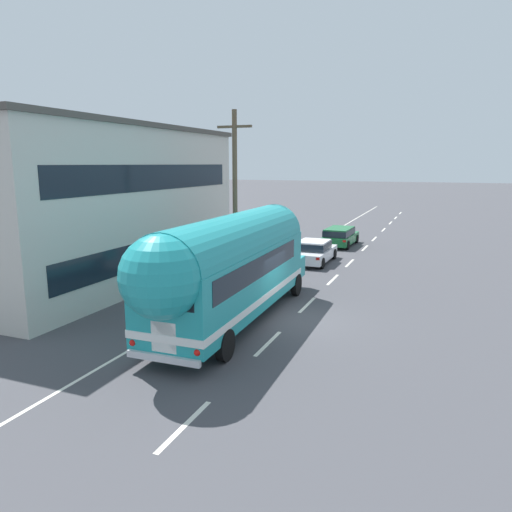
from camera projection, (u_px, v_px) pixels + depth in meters
ground_plane at (293, 319)px, 18.54m from camera, size 300.00×300.00×0.00m
lane_markings at (311, 256)px, 31.24m from camera, size 4.10×80.00×0.01m
roadside_building at (60, 202)px, 25.29m from camera, size 12.49×16.63×7.84m
utility_pole at (235, 195)px, 23.60m from camera, size 1.80×0.24×8.50m
painted_bus at (229, 265)px, 17.39m from camera, size 2.79×12.46×4.12m
car_lead at (314, 251)px, 29.04m from camera, size 2.02×4.50×1.37m
car_second at (340, 235)px, 34.94m from camera, size 2.05×4.56×1.37m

